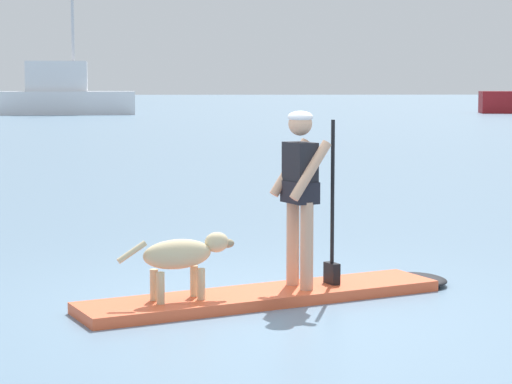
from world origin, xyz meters
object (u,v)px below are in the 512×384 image
Objects in this scene: person_paddler at (301,186)px; moored_boat_center at (64,94)px; paddleboard at (285,294)px; dog at (183,256)px.

person_paddler is 0.14× the size of moored_boat_center.
paddleboard is 1.01m from person_paddler.
person_paddler is 1.31m from dog.
paddleboard is 0.32× the size of moored_boat_center.
person_paddler is at bearing -80.55° from moored_boat_center.
paddleboard is 2.25× the size of person_paddler.
paddleboard is at bearing -80.71° from moored_boat_center.
dog is 60.14m from moored_boat_center.
dog is at bearing -156.37° from person_paddler.
person_paddler is 1.58× the size of dog.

